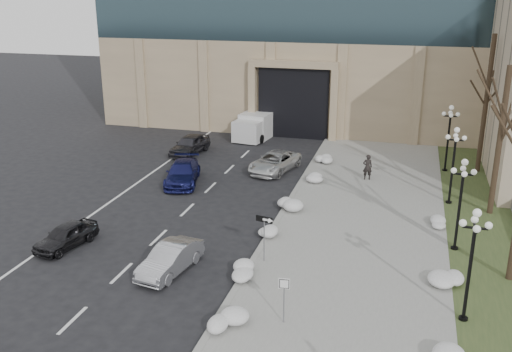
# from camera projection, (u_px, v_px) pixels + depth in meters

# --- Properties ---
(sidewalk) EXTENTS (9.00, 40.00, 0.12)m
(sidewalk) POSITION_uv_depth(u_px,v_px,m) (360.00, 227.00, 30.82)
(sidewalk) COLOR gray
(sidewalk) RESTS_ON ground
(curb) EXTENTS (0.30, 40.00, 0.14)m
(curb) POSITION_uv_depth(u_px,v_px,m) (279.00, 219.00, 31.95)
(curb) COLOR gray
(curb) RESTS_ON ground
(grass_strip) EXTENTS (4.00, 40.00, 0.10)m
(grass_strip) POSITION_uv_depth(u_px,v_px,m) (487.00, 241.00, 29.19)
(grass_strip) COLOR #334321
(grass_strip) RESTS_ON ground
(car_a) EXTENTS (2.16, 3.79, 1.22)m
(car_a) POSITION_uv_depth(u_px,v_px,m) (66.00, 236.00, 28.50)
(car_a) COLOR black
(car_a) RESTS_ON ground
(car_b) EXTENTS (2.02, 4.13, 1.30)m
(car_b) POSITION_uv_depth(u_px,v_px,m) (170.00, 259.00, 25.99)
(car_b) COLOR #9E9FA5
(car_b) RESTS_ON ground
(car_c) EXTENTS (3.15, 5.24, 1.42)m
(car_c) POSITION_uv_depth(u_px,v_px,m) (183.00, 173.00, 37.66)
(car_c) COLOR #171951
(car_c) RESTS_ON ground
(car_d) EXTENTS (3.33, 5.26, 1.35)m
(car_d) POSITION_uv_depth(u_px,v_px,m) (274.00, 162.00, 40.05)
(car_d) COLOR silver
(car_d) RESTS_ON ground
(car_e) EXTENTS (2.24, 4.55, 1.49)m
(car_e) POSITION_uv_depth(u_px,v_px,m) (190.00, 145.00, 44.14)
(car_e) COLOR #2F2E33
(car_e) RESTS_ON ground
(pedestrian) EXTENTS (0.72, 0.57, 1.73)m
(pedestrian) POSITION_uv_depth(u_px,v_px,m) (367.00, 167.00, 37.95)
(pedestrian) COLOR black
(pedestrian) RESTS_ON sidewalk
(box_truck) EXTENTS (3.22, 7.03, 2.15)m
(box_truck) POSITION_uv_depth(u_px,v_px,m) (260.00, 124.00, 49.45)
(box_truck) COLOR silver
(box_truck) RESTS_ON ground
(one_way_sign) EXTENTS (0.89, 0.35, 2.40)m
(one_way_sign) POSITION_uv_depth(u_px,v_px,m) (267.00, 225.00, 26.29)
(one_way_sign) COLOR slate
(one_way_sign) RESTS_ON ground
(keep_sign) EXTENTS (0.43, 0.09, 2.02)m
(keep_sign) POSITION_uv_depth(u_px,v_px,m) (284.00, 291.00, 21.63)
(keep_sign) COLOR slate
(keep_sign) RESTS_ON ground
(snow_clump_b) EXTENTS (1.10, 1.60, 0.36)m
(snow_clump_b) POSITION_uv_depth(u_px,v_px,m) (230.00, 323.00, 21.72)
(snow_clump_b) COLOR silver
(snow_clump_b) RESTS_ON sidewalk
(snow_clump_c) EXTENTS (1.10, 1.60, 0.36)m
(snow_clump_c) POSITION_uv_depth(u_px,v_px,m) (249.00, 271.00, 25.66)
(snow_clump_c) COLOR silver
(snow_clump_c) RESTS_ON sidewalk
(snow_clump_d) EXTENTS (1.10, 1.60, 0.36)m
(snow_clump_d) POSITION_uv_depth(u_px,v_px,m) (275.00, 230.00, 29.93)
(snow_clump_d) COLOR silver
(snow_clump_d) RESTS_ON sidewalk
(snow_clump_e) EXTENTS (1.10, 1.60, 0.36)m
(snow_clump_e) POSITION_uv_depth(u_px,v_px,m) (288.00, 205.00, 33.27)
(snow_clump_e) COLOR silver
(snow_clump_e) RESTS_ON sidewalk
(snow_clump_f) EXTENTS (1.10, 1.60, 0.36)m
(snow_clump_f) POSITION_uv_depth(u_px,v_px,m) (310.00, 179.00, 37.81)
(snow_clump_f) COLOR silver
(snow_clump_f) RESTS_ON sidewalk
(snow_clump_g) EXTENTS (1.10, 1.60, 0.36)m
(snow_clump_g) POSITION_uv_depth(u_px,v_px,m) (322.00, 159.00, 41.99)
(snow_clump_g) COLOR silver
(snow_clump_g) RESTS_ON sidewalk
(snow_clump_i) EXTENTS (1.10, 1.60, 0.36)m
(snow_clump_i) POSITION_uv_depth(u_px,v_px,m) (446.00, 281.00, 24.78)
(snow_clump_i) COLOR silver
(snow_clump_i) RESTS_ON sidewalk
(snow_clump_j) EXTENTS (1.10, 1.60, 0.36)m
(snow_clump_j) POSITION_uv_depth(u_px,v_px,m) (441.00, 222.00, 30.89)
(snow_clump_j) COLOR silver
(snow_clump_j) RESTS_ON sidewalk
(lamppost_a) EXTENTS (1.18, 1.18, 4.76)m
(lamppost_a) POSITION_uv_depth(u_px,v_px,m) (472.00, 251.00, 21.34)
(lamppost_a) COLOR black
(lamppost_a) RESTS_ON ground
(lamppost_b) EXTENTS (1.18, 1.18, 4.76)m
(lamppost_b) POSITION_uv_depth(u_px,v_px,m) (461.00, 193.00, 27.28)
(lamppost_b) COLOR black
(lamppost_b) RESTS_ON ground
(lamppost_c) EXTENTS (1.18, 1.18, 4.76)m
(lamppost_c) POSITION_uv_depth(u_px,v_px,m) (454.00, 155.00, 33.22)
(lamppost_c) COLOR black
(lamppost_c) RESTS_ON ground
(lamppost_d) EXTENTS (1.18, 1.18, 4.76)m
(lamppost_d) POSITION_uv_depth(u_px,v_px,m) (449.00, 129.00, 39.16)
(lamppost_d) COLOR black
(lamppost_d) RESTS_ON ground
(tree_mid) EXTENTS (3.20, 3.20, 8.50)m
(tree_mid) POSITION_uv_depth(u_px,v_px,m) (503.00, 121.00, 30.97)
(tree_mid) COLOR black
(tree_mid) RESTS_ON ground
(tree_far) EXTENTS (3.20, 3.20, 9.50)m
(tree_far) POSITION_uv_depth(u_px,v_px,m) (488.00, 85.00, 38.07)
(tree_far) COLOR black
(tree_far) RESTS_ON ground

